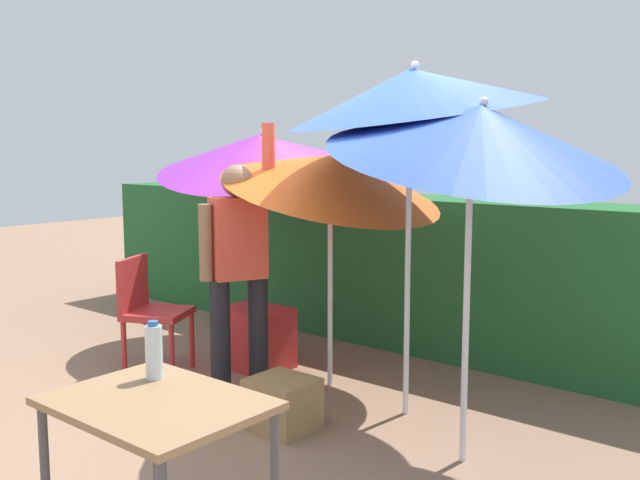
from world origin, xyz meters
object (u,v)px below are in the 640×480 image
folding_table (157,424)px  person_vendor (238,262)px  umbrella_yellow (334,173)px  crate_cardboard (282,404)px  umbrella_rainbow (477,132)px  chair_plastic (149,307)px  umbrella_orange (413,92)px  umbrella_navy (259,153)px  cooler_box (256,338)px  bottle_water (154,351)px

folding_table → person_vendor: bearing=128.3°
folding_table → umbrella_yellow: bearing=113.3°
folding_table → crate_cardboard: bearing=116.3°
umbrella_rainbow → crate_cardboard: size_ratio=5.81×
chair_plastic → umbrella_orange: bearing=14.7°
umbrella_navy → umbrella_orange: bearing=-18.6°
cooler_box → umbrella_navy: bearing=131.2°
umbrella_yellow → cooler_box: 1.49m
person_vendor → crate_cardboard: 1.06m
umbrella_orange → folding_table: bearing=-82.9°
crate_cardboard → bottle_water: 1.62m
umbrella_rainbow → person_vendor: (-1.75, -0.05, -0.86)m
umbrella_yellow → bottle_water: umbrella_yellow is taller
umbrella_yellow → cooler_box: size_ratio=3.64×
cooler_box → umbrella_rainbow: bearing=-11.9°
umbrella_navy → bottle_water: bearing=-52.9°
crate_cardboard → umbrella_navy: bearing=138.1°
umbrella_orange → person_vendor: (-1.13, -0.40, -1.11)m
chair_plastic → umbrella_rainbow: bearing=3.7°
umbrella_rainbow → umbrella_orange: bearing=150.4°
chair_plastic → crate_cardboard: bearing=-6.2°
chair_plastic → bottle_water: bottle_water is taller
person_vendor → chair_plastic: (-0.86, -0.12, -0.42)m
umbrella_orange → cooler_box: bearing=176.7°
cooler_box → person_vendor: bearing=-55.9°
umbrella_yellow → chair_plastic: umbrella_yellow is taller
chair_plastic → folding_table: chair_plastic is taller
crate_cardboard → bottle_water: size_ratio=1.58×
umbrella_orange → chair_plastic: umbrella_orange is taller
umbrella_yellow → crate_cardboard: umbrella_yellow is taller
umbrella_rainbow → umbrella_yellow: bearing=159.4°
umbrella_navy → chair_plastic: umbrella_navy is taller
person_vendor → crate_cardboard: (0.67, -0.29, -0.78)m
umbrella_yellow → umbrella_navy: umbrella_navy is taller
cooler_box → bottle_water: (1.53, -2.11, 0.66)m
umbrella_yellow → chair_plastic: (-1.26, -0.68, -1.02)m
umbrella_yellow → person_vendor: size_ratio=1.01×
umbrella_orange → chair_plastic: size_ratio=2.63×
umbrella_rainbow → umbrella_orange: 0.76m
umbrella_orange → umbrella_rainbow: bearing=-29.6°
folding_table → umbrella_navy: bearing=128.3°
folding_table → bottle_water: 0.33m
umbrella_orange → crate_cardboard: (-0.46, -0.69, -1.89)m
umbrella_navy → crate_cardboard: bearing=-41.9°
umbrella_rainbow → bottle_water: size_ratio=9.16×
umbrella_yellow → folding_table: bearing=-66.7°
umbrella_rainbow → bottle_water: 1.98m
person_vendor → crate_cardboard: size_ratio=4.97×
bottle_water → crate_cardboard: bearing=111.7°
umbrella_rainbow → crate_cardboard: umbrella_rainbow is taller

